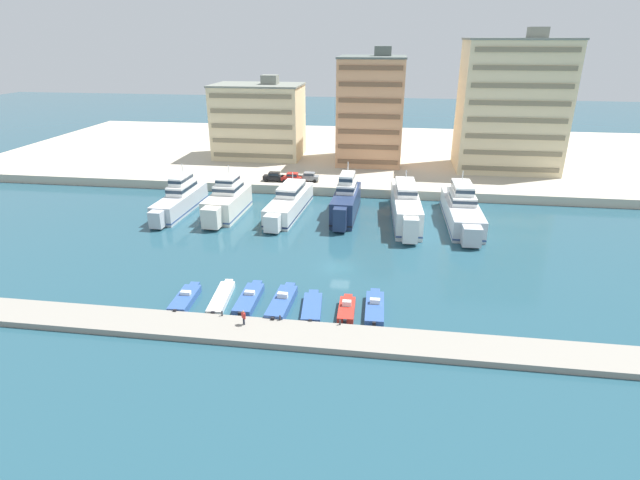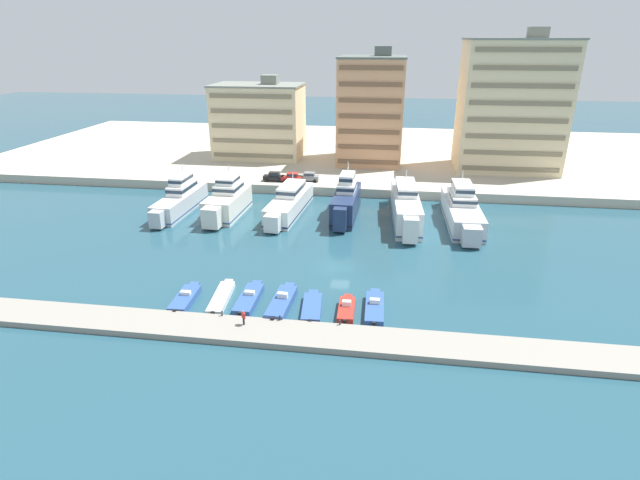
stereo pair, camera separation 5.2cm
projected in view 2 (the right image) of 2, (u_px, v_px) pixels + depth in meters
ground_plane at (340, 268)px, 66.45m from camera, size 400.00×400.00×0.00m
quay_promenade at (368, 154)px, 127.11m from camera, size 180.00×70.00×1.72m
pier_dock at (322, 337)px, 50.48m from camera, size 120.00×4.69×0.67m
yacht_silver_far_left at (180, 199)px, 87.00m from camera, size 4.24×18.71×7.98m
yacht_ivory_left at (227, 202)px, 85.02m from camera, size 5.43×15.45×8.28m
yacht_white_mid_left at (289, 202)px, 86.35m from camera, size 5.59×20.99×6.54m
yacht_navy_center_left at (346, 201)px, 84.21m from camera, size 4.12×16.61×9.03m
yacht_white_center at (406, 206)px, 82.81m from camera, size 5.07×22.87×7.71m
yacht_silver_center_right at (462, 209)px, 81.80m from camera, size 5.30×22.36×8.04m
motorboat_blue_far_left at (185, 298)px, 57.81m from camera, size 2.32×7.11×1.23m
motorboat_white_left at (221, 298)px, 58.09m from camera, size 2.36×8.33×0.82m
motorboat_blue_mid_left at (249, 299)px, 57.68m from camera, size 2.12×7.99×1.28m
motorboat_blue_center_left at (282, 302)px, 56.71m from camera, size 2.39×8.47×1.58m
motorboat_blue_center at (312, 307)px, 56.01m from camera, size 2.64×7.23×0.82m
motorboat_red_center_right at (346, 310)px, 55.36m from camera, size 1.88×6.05×1.45m
motorboat_blue_mid_right at (375, 308)px, 55.74m from camera, size 2.18×7.90×1.41m
car_black_far_left at (274, 176)px, 99.46m from camera, size 4.11×1.95×1.80m
car_red_left at (292, 177)px, 98.93m from camera, size 4.12×1.95×1.80m
car_grey_mid_left at (309, 176)px, 99.30m from camera, size 4.11×1.94×1.80m
apartment_block_far_left at (259, 121)px, 117.13m from camera, size 20.49×13.34×18.74m
apartment_block_left at (371, 110)px, 111.60m from camera, size 14.38×16.24×24.95m
apartment_block_mid_left at (511, 106)px, 104.07m from camera, size 21.27×14.08×28.59m
pedestrian_near_edge at (243, 316)px, 51.75m from camera, size 0.51×0.46×1.65m
bollard_west at (222, 313)px, 53.63m from camera, size 0.20×0.20×0.61m
bollard_west_mid at (280, 317)px, 52.79m from camera, size 0.20×0.20×0.61m
bollard_east_mid at (340, 322)px, 51.95m from camera, size 0.20×0.20×0.61m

